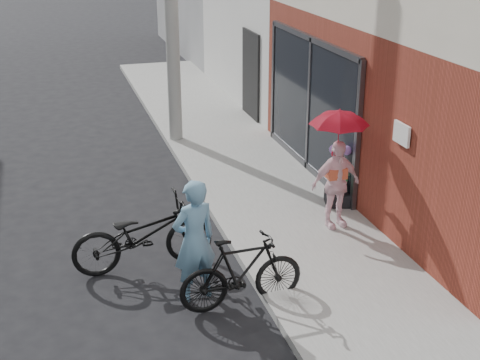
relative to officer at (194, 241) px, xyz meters
name	(u,v)px	position (x,y,z in m)	size (l,w,h in m)	color
ground	(186,289)	(-0.09, 0.24, -0.82)	(80.00, 80.00, 0.00)	black
sidewalk	(282,208)	(2.01, 2.24, -0.76)	(2.20, 24.00, 0.12)	gray
curb	(216,216)	(0.85, 2.24, -0.76)	(0.12, 24.00, 0.12)	#9E9E99
officer	(194,241)	(0.00, 0.00, 0.00)	(0.60, 0.39, 1.64)	#6594B3
bike_left	(143,235)	(-0.52, 0.97, -0.30)	(0.69, 1.97, 1.04)	black
bike_right	(242,272)	(0.51, -0.37, -0.34)	(0.46, 1.62, 0.97)	black
kimono_woman	(336,184)	(2.50, 1.25, -0.01)	(0.81, 0.34, 1.39)	#FCD3DD
parasol	(339,117)	(2.50, 1.25, 1.06)	(0.85, 0.85, 0.74)	red
planter	(338,198)	(2.91, 2.00, -0.59)	(0.42, 0.42, 0.22)	black
potted_plant	(339,177)	(2.91, 2.00, -0.22)	(0.48, 0.41, 0.53)	#27612E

